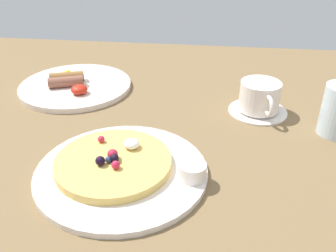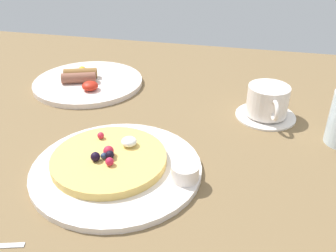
# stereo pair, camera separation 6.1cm
# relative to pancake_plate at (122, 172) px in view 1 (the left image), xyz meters

# --- Properties ---
(ground_plane) EXTENTS (1.94, 1.27, 0.03)m
(ground_plane) POSITION_rel_pancake_plate_xyz_m (0.04, 0.08, -0.02)
(ground_plane) COLOR brown
(pancake_plate) EXTENTS (0.29, 0.29, 0.01)m
(pancake_plate) POSITION_rel_pancake_plate_xyz_m (0.00, 0.00, 0.00)
(pancake_plate) COLOR white
(pancake_plate) RESTS_ON ground_plane
(pancake_with_berries) EXTENTS (0.20, 0.20, 0.03)m
(pancake_with_berries) POSITION_rel_pancake_plate_xyz_m (-0.01, 0.01, 0.01)
(pancake_with_berries) COLOR #DFB75B
(pancake_with_berries) RESTS_ON pancake_plate
(syrup_ramekin) EXTENTS (0.05, 0.05, 0.03)m
(syrup_ramekin) POSITION_rel_pancake_plate_xyz_m (0.12, -0.01, 0.02)
(syrup_ramekin) COLOR white
(syrup_ramekin) RESTS_ON pancake_plate
(breakfast_plate) EXTENTS (0.27, 0.27, 0.01)m
(breakfast_plate) POSITION_rel_pancake_plate_xyz_m (-0.20, 0.33, 0.00)
(breakfast_plate) COLOR white
(breakfast_plate) RESTS_ON ground_plane
(fried_breakfast) EXTENTS (0.12, 0.14, 0.03)m
(fried_breakfast) POSITION_rel_pancake_plate_xyz_m (-0.21, 0.32, 0.02)
(fried_breakfast) COLOR brown
(fried_breakfast) RESTS_ON breakfast_plate
(coffee_saucer) EXTENTS (0.13, 0.13, 0.01)m
(coffee_saucer) POSITION_rel_pancake_plate_xyz_m (0.25, 0.26, -0.00)
(coffee_saucer) COLOR white
(coffee_saucer) RESTS_ON ground_plane
(coffee_cup) EXTENTS (0.09, 0.12, 0.06)m
(coffee_cup) POSITION_rel_pancake_plate_xyz_m (0.25, 0.26, 0.04)
(coffee_cup) COLOR white
(coffee_cup) RESTS_ON coffee_saucer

